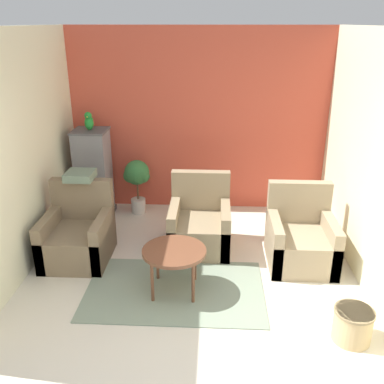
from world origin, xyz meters
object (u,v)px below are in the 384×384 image
at_px(armchair_right, 300,240).
at_px(parrot, 89,121).
at_px(armchair_left, 78,237).
at_px(armchair_middle, 200,226).
at_px(coffee_table, 174,254).
at_px(wicker_basket, 353,324).
at_px(potted_plant, 137,178).
at_px(birdcage, 94,174).

distance_m(armchair_right, parrot, 3.40).
xyz_separation_m(armchair_left, parrot, (-0.12, 1.32, 1.19)).
bearing_deg(armchair_right, armchair_middle, 165.18).
distance_m(coffee_table, armchair_middle, 1.09).
bearing_deg(wicker_basket, armchair_right, 99.75).
distance_m(armchair_middle, potted_plant, 1.49).
height_order(coffee_table, armchair_middle, armchair_middle).
bearing_deg(armchair_middle, potted_plant, 134.10).
bearing_deg(potted_plant, wicker_basket, -47.98).
relative_size(armchair_left, potted_plant, 1.11).
bearing_deg(wicker_basket, coffee_table, 158.00).
bearing_deg(armchair_left, coffee_table, -27.23).
relative_size(coffee_table, potted_plant, 0.82).
bearing_deg(wicker_basket, armchair_middle, 130.72).
xyz_separation_m(parrot, potted_plant, (0.64, 0.12, -0.90)).
bearing_deg(armchair_right, parrot, 156.58).
height_order(armchair_middle, birdcage, birdcage).
height_order(armchair_middle, potted_plant, armchair_middle).
bearing_deg(armchair_left, armchair_middle, 14.24).
xyz_separation_m(potted_plant, wicker_basket, (2.53, -2.81, -0.41)).
relative_size(armchair_middle, parrot, 3.52).
distance_m(coffee_table, parrot, 2.64).
height_order(coffee_table, armchair_left, armchair_left).
bearing_deg(armchair_middle, birdcage, 150.69).
bearing_deg(armchair_right, potted_plant, 148.79).
relative_size(coffee_table, armchair_middle, 0.73).
bearing_deg(potted_plant, armchair_middle, -45.90).
xyz_separation_m(armchair_right, parrot, (-2.93, 1.27, 1.19)).
bearing_deg(parrot, coffee_table, -54.53).
bearing_deg(armchair_right, coffee_table, -154.71).
xyz_separation_m(coffee_table, armchair_left, (-1.29, 0.66, -0.18)).
relative_size(armchair_middle, birdcage, 0.71).
bearing_deg(birdcage, wicker_basket, -40.31).
bearing_deg(armchair_middle, armchair_right, -14.82).
xyz_separation_m(birdcage, wicker_basket, (3.17, -2.69, -0.50)).
bearing_deg(coffee_table, parrot, 125.47).
bearing_deg(armchair_left, wicker_basket, -24.26).
bearing_deg(wicker_basket, potted_plant, 132.02).
bearing_deg(birdcage, coffee_table, -54.50).
xyz_separation_m(birdcage, potted_plant, (0.64, 0.12, -0.09)).
height_order(armchair_middle, wicker_basket, armchair_middle).
relative_size(armchair_right, birdcage, 0.71).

